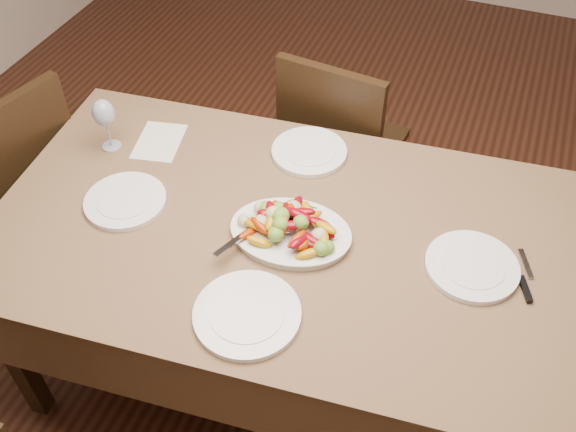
{
  "coord_description": "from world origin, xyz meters",
  "views": [
    {
      "loc": [
        0.33,
        -1.45,
        2.19
      ],
      "look_at": [
        -0.15,
        -0.21,
        0.82
      ],
      "focal_mm": 40.0,
      "sensor_mm": 36.0,
      "label": 1
    }
  ],
  "objects_px": {
    "chair_left": "(11,185)",
    "plate_near": "(247,314)",
    "wine_glass": "(106,123)",
    "plate_far": "(309,152)",
    "chair_far": "(345,145)",
    "plate_left": "(125,201)",
    "dining_table": "(288,305)",
    "serving_platter": "(291,234)",
    "plate_right": "(472,267)"
  },
  "relations": [
    {
      "from": "serving_platter",
      "to": "wine_glass",
      "type": "relative_size",
      "value": 1.73
    },
    {
      "from": "chair_left",
      "to": "plate_right",
      "type": "xyz_separation_m",
      "value": [
        1.74,
        -0.03,
        0.29
      ]
    },
    {
      "from": "dining_table",
      "to": "serving_platter",
      "type": "bearing_deg",
      "value": -52.41
    },
    {
      "from": "dining_table",
      "to": "chair_far",
      "type": "distance_m",
      "value": 0.8
    },
    {
      "from": "dining_table",
      "to": "plate_left",
      "type": "distance_m",
      "value": 0.66
    },
    {
      "from": "dining_table",
      "to": "chair_far",
      "type": "xyz_separation_m",
      "value": [
        -0.05,
        0.79,
        0.1
      ]
    },
    {
      "from": "chair_left",
      "to": "plate_right",
      "type": "bearing_deg",
      "value": 102.04
    },
    {
      "from": "plate_near",
      "to": "dining_table",
      "type": "bearing_deg",
      "value": 92.06
    },
    {
      "from": "chair_far",
      "to": "plate_far",
      "type": "relative_size",
      "value": 3.67
    },
    {
      "from": "chair_left",
      "to": "wine_glass",
      "type": "relative_size",
      "value": 4.64
    },
    {
      "from": "plate_right",
      "to": "plate_far",
      "type": "relative_size",
      "value": 1.04
    },
    {
      "from": "plate_left",
      "to": "plate_far",
      "type": "height_order",
      "value": "same"
    },
    {
      "from": "plate_left",
      "to": "plate_near",
      "type": "bearing_deg",
      "value": -25.93
    },
    {
      "from": "dining_table",
      "to": "plate_left",
      "type": "height_order",
      "value": "plate_left"
    },
    {
      "from": "serving_platter",
      "to": "plate_far",
      "type": "height_order",
      "value": "serving_platter"
    },
    {
      "from": "dining_table",
      "to": "chair_left",
      "type": "relative_size",
      "value": 1.94
    },
    {
      "from": "serving_platter",
      "to": "plate_left",
      "type": "bearing_deg",
      "value": -174.3
    },
    {
      "from": "chair_far",
      "to": "plate_near",
      "type": "height_order",
      "value": "chair_far"
    },
    {
      "from": "serving_platter",
      "to": "plate_right",
      "type": "bearing_deg",
      "value": 7.78
    },
    {
      "from": "chair_far",
      "to": "serving_platter",
      "type": "bearing_deg",
      "value": 101.21
    },
    {
      "from": "chair_left",
      "to": "plate_near",
      "type": "distance_m",
      "value": 1.31
    },
    {
      "from": "dining_table",
      "to": "plate_right",
      "type": "bearing_deg",
      "value": 5.2
    },
    {
      "from": "dining_table",
      "to": "wine_glass",
      "type": "relative_size",
      "value": 8.98
    },
    {
      "from": "plate_far",
      "to": "wine_glass",
      "type": "height_order",
      "value": "wine_glass"
    },
    {
      "from": "wine_glass",
      "to": "plate_near",
      "type": "bearing_deg",
      "value": -33.77
    },
    {
      "from": "dining_table",
      "to": "plate_near",
      "type": "relative_size",
      "value": 6.28
    },
    {
      "from": "plate_near",
      "to": "plate_left",
      "type": "bearing_deg",
      "value": 154.07
    },
    {
      "from": "chair_far",
      "to": "plate_left",
      "type": "distance_m",
      "value": 1.03
    },
    {
      "from": "dining_table",
      "to": "serving_platter",
      "type": "relative_size",
      "value": 5.18
    },
    {
      "from": "plate_right",
      "to": "wine_glass",
      "type": "bearing_deg",
      "value": 175.48
    },
    {
      "from": "dining_table",
      "to": "chair_left",
      "type": "xyz_separation_m",
      "value": [
        -1.19,
        0.08,
        0.1
      ]
    },
    {
      "from": "dining_table",
      "to": "chair_left",
      "type": "distance_m",
      "value": 1.2
    },
    {
      "from": "plate_left",
      "to": "plate_far",
      "type": "xyz_separation_m",
      "value": [
        0.46,
        0.44,
        0.0
      ]
    },
    {
      "from": "plate_left",
      "to": "plate_right",
      "type": "height_order",
      "value": "same"
    },
    {
      "from": "plate_far",
      "to": "serving_platter",
      "type": "bearing_deg",
      "value": -78.34
    },
    {
      "from": "chair_far",
      "to": "plate_left",
      "type": "relative_size",
      "value": 3.67
    },
    {
      "from": "plate_left",
      "to": "wine_glass",
      "type": "bearing_deg",
      "value": 130.39
    },
    {
      "from": "serving_platter",
      "to": "dining_table",
      "type": "bearing_deg",
      "value": 127.59
    },
    {
      "from": "serving_platter",
      "to": "plate_far",
      "type": "distance_m",
      "value": 0.39
    },
    {
      "from": "chair_far",
      "to": "plate_far",
      "type": "bearing_deg",
      "value": 94.89
    },
    {
      "from": "serving_platter",
      "to": "chair_far",
      "type": "bearing_deg",
      "value": 94.73
    },
    {
      "from": "wine_glass",
      "to": "plate_far",
      "type": "bearing_deg",
      "value": 17.94
    },
    {
      "from": "plate_far",
      "to": "plate_near",
      "type": "relative_size",
      "value": 0.88
    },
    {
      "from": "serving_platter",
      "to": "plate_left",
      "type": "height_order",
      "value": "serving_platter"
    },
    {
      "from": "dining_table",
      "to": "chair_far",
      "type": "bearing_deg",
      "value": 93.61
    },
    {
      "from": "wine_glass",
      "to": "chair_far",
      "type": "bearing_deg",
      "value": 43.9
    },
    {
      "from": "dining_table",
      "to": "wine_glass",
      "type": "height_order",
      "value": "wine_glass"
    },
    {
      "from": "dining_table",
      "to": "plate_left",
      "type": "xyz_separation_m",
      "value": [
        -0.52,
        -0.08,
        0.39
      ]
    },
    {
      "from": "plate_far",
      "to": "plate_near",
      "type": "bearing_deg",
      "value": -83.95
    },
    {
      "from": "chair_left",
      "to": "plate_far",
      "type": "xyz_separation_m",
      "value": [
        1.13,
        0.28,
        0.29
      ]
    }
  ]
}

